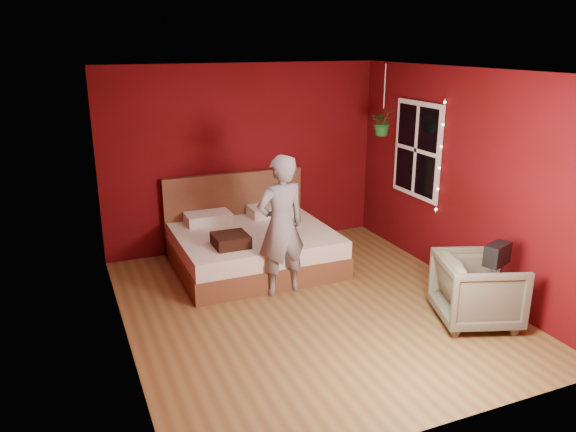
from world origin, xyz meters
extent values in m
plane|color=brown|center=(0.00, 0.00, 0.00)|extent=(4.50, 4.50, 0.00)
cube|color=#5B0910|center=(0.00, 2.26, 1.30)|extent=(4.00, 0.02, 2.60)
cube|color=#5B0910|center=(0.00, -2.26, 1.30)|extent=(4.00, 0.02, 2.60)
cube|color=#5B0910|center=(-2.01, 0.00, 1.30)|extent=(0.02, 4.50, 2.60)
cube|color=#5B0910|center=(2.01, 0.00, 1.30)|extent=(0.02, 4.50, 2.60)
cube|color=white|center=(0.00, 0.00, 2.61)|extent=(4.00, 4.50, 0.02)
cube|color=white|center=(1.97, 0.90, 1.50)|extent=(0.04, 0.97, 1.27)
cube|color=black|center=(1.96, 0.90, 1.50)|extent=(0.02, 0.85, 1.15)
cube|color=white|center=(1.95, 0.90, 1.50)|extent=(0.03, 0.05, 1.15)
cube|color=white|center=(1.95, 0.90, 1.50)|extent=(0.03, 0.85, 0.05)
cylinder|color=silver|center=(1.94, 0.38, 1.50)|extent=(0.01, 0.01, 1.45)
sphere|color=#FFF2CC|center=(1.94, 0.38, 0.83)|extent=(0.04, 0.04, 0.04)
sphere|color=#FFF2CC|center=(1.94, 0.38, 1.09)|extent=(0.04, 0.04, 0.04)
sphere|color=#FFF2CC|center=(1.94, 0.38, 1.36)|extent=(0.04, 0.04, 0.04)
sphere|color=#FFF2CC|center=(1.94, 0.38, 1.63)|extent=(0.04, 0.04, 0.04)
sphere|color=#FFF2CC|center=(1.94, 0.38, 1.90)|extent=(0.04, 0.04, 0.04)
sphere|color=#FFF2CC|center=(1.94, 0.38, 2.17)|extent=(0.04, 0.04, 0.04)
cube|color=brown|center=(-0.19, 1.34, 0.14)|extent=(2.02, 1.72, 0.28)
cube|color=beige|center=(-0.19, 1.34, 0.39)|extent=(1.98, 1.68, 0.22)
cube|color=brown|center=(-0.19, 2.16, 0.56)|extent=(2.02, 0.08, 1.11)
cube|color=silver|center=(-0.64, 1.92, 0.58)|extent=(0.61, 0.38, 0.14)
cube|color=silver|center=(0.27, 1.92, 0.58)|extent=(0.61, 0.38, 0.14)
imported|color=gray|center=(-0.15, 0.50, 0.84)|extent=(0.65, 0.47, 1.68)
imported|color=#6C6B55|center=(1.49, -0.99, 0.37)|extent=(1.03, 1.02, 0.74)
cube|color=black|center=(1.49, -1.20, 0.85)|extent=(0.34, 0.25, 0.22)
cube|color=black|center=(-0.63, 0.95, 0.58)|extent=(0.41, 0.41, 0.15)
cylinder|color=silver|center=(1.57, 1.15, 2.32)|extent=(0.01, 0.01, 0.57)
imported|color=#1D5B1A|center=(1.57, 1.15, 1.86)|extent=(0.40, 0.37, 0.36)
camera|label=1|loc=(-2.47, -5.20, 2.90)|focal=35.00mm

